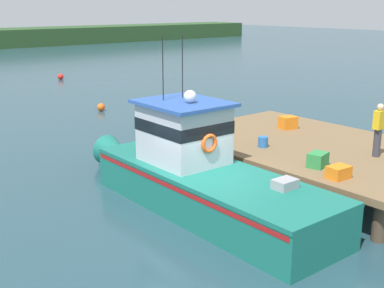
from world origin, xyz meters
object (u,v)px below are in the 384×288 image
deckhand_by_the_boat (378,129)px  mooring_buoy_spare_mooring (101,107)px  main_fishing_boat (198,173)px  crate_single_by_cleat (288,123)px  crate_stack_mid_dock (338,172)px  mooring_buoy_channel_marker (61,77)px  crate_stack_near_edge (318,160)px  bait_bucket (263,142)px

deckhand_by_the_boat → mooring_buoy_spare_mooring: size_ratio=3.79×
main_fishing_boat → crate_single_by_cleat: (5.59, 1.38, 0.42)m
crate_stack_mid_dock → deckhand_by_the_boat: 2.73m
mooring_buoy_channel_marker → crate_stack_near_edge: bearing=-101.7°
mooring_buoy_spare_mooring → crate_single_by_cleat: bearing=-86.5°
crate_stack_near_edge → mooring_buoy_spare_mooring: 16.21m
crate_stack_mid_dock → mooring_buoy_spare_mooring: (2.59, 16.98, -1.15)m
deckhand_by_the_boat → main_fishing_boat: bearing=151.0°
crate_single_by_cleat → crate_stack_mid_dock: bearing=-126.6°
crate_stack_near_edge → main_fishing_boat: bearing=140.4°
crate_stack_mid_dock → main_fishing_boat: bearing=125.5°
crate_single_by_cleat → mooring_buoy_channel_marker: 25.43m
main_fishing_boat → bait_bucket: size_ratio=28.91×
crate_stack_near_edge → mooring_buoy_spare_mooring: size_ratio=1.39×
main_fishing_boat → mooring_buoy_channel_marker: 27.97m
crate_stack_mid_dock → deckhand_by_the_boat: deckhand_by_the_boat is taller
deckhand_by_the_boat → mooring_buoy_spare_mooring: deckhand_by_the_boat is taller
crate_single_by_cleat → deckhand_by_the_boat: size_ratio=0.37×
crate_single_by_cleat → bait_bucket: (-2.59, -1.13, -0.06)m
main_fishing_boat → crate_single_by_cleat: main_fishing_boat is taller
crate_single_by_cleat → mooring_buoy_spare_mooring: (-0.77, 12.46, -1.21)m
crate_stack_mid_dock → bait_bucket: bait_bucket is taller
crate_single_by_cleat → main_fishing_boat: bearing=-166.1°
main_fishing_boat → mooring_buoy_channel_marker: bearing=72.1°
main_fishing_boat → mooring_buoy_spare_mooring: size_ratio=22.84×
crate_stack_near_edge → crate_stack_mid_dock: crate_stack_near_edge is taller
crate_stack_near_edge → crate_stack_mid_dock: (-0.39, -0.96, -0.04)m
bait_bucket → crate_stack_mid_dock: bearing=-102.6°
main_fishing_boat → deckhand_by_the_boat: (4.83, -2.68, 1.05)m
mooring_buoy_channel_marker → mooring_buoy_spare_mooring: bearing=-106.5°
mooring_buoy_channel_marker → mooring_buoy_spare_mooring: mooring_buoy_channel_marker is taller
crate_stack_near_edge → mooring_buoy_channel_marker: (5.98, 28.77, -1.18)m
bait_bucket → mooring_buoy_spare_mooring: size_ratio=0.79×
bait_bucket → mooring_buoy_spare_mooring: 13.76m
crate_stack_near_edge → crate_stack_mid_dock: 1.04m
main_fishing_boat → crate_stack_near_edge: size_ratio=16.38×
mooring_buoy_spare_mooring → mooring_buoy_channel_marker: bearing=73.5°
mooring_buoy_channel_marker → deckhand_by_the_boat: bearing=-97.4°
crate_stack_mid_dock → crate_single_by_cleat: size_ratio=1.00×
crate_single_by_cleat → mooring_buoy_spare_mooring: size_ratio=1.39×
crate_stack_near_edge → deckhand_by_the_boat: size_ratio=0.37×
crate_stack_mid_dock → crate_stack_near_edge: bearing=67.8°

